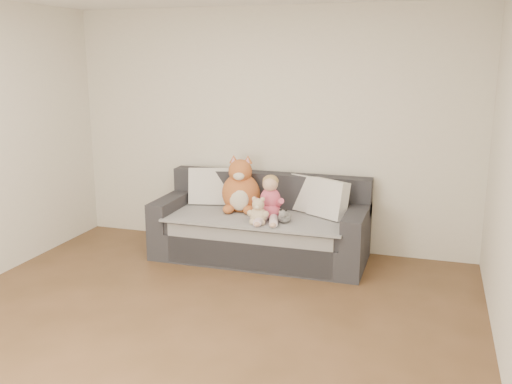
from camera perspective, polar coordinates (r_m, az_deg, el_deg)
room_shell at (r=4.31m, az=-6.35°, el=2.89°), size 5.00×5.00×5.00m
sofa at (r=6.03m, az=0.55°, el=-3.68°), size 2.20×0.94×0.85m
cushion_left at (r=6.36m, az=-4.71°, el=0.60°), size 0.48×0.30×0.42m
cushion_right_back at (r=6.05m, az=5.21°, el=-0.20°), size 0.46×0.35×0.39m
cushion_right_front at (r=5.84m, az=7.22°, el=-0.67°), size 0.47×0.38×0.40m
toddler at (r=5.72m, az=1.39°, el=-0.92°), size 0.32×0.47×0.46m
plush_cat at (r=6.05m, az=-1.52°, el=0.23°), size 0.51×0.47×0.63m
teddy_bear at (r=5.60m, az=0.22°, el=-2.09°), size 0.22×0.16×0.28m
plush_cow at (r=5.64m, az=2.85°, el=-2.46°), size 0.13×0.20×0.16m
sippy_cup at (r=5.70m, az=-0.04°, el=-2.35°), size 0.10×0.08×0.11m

